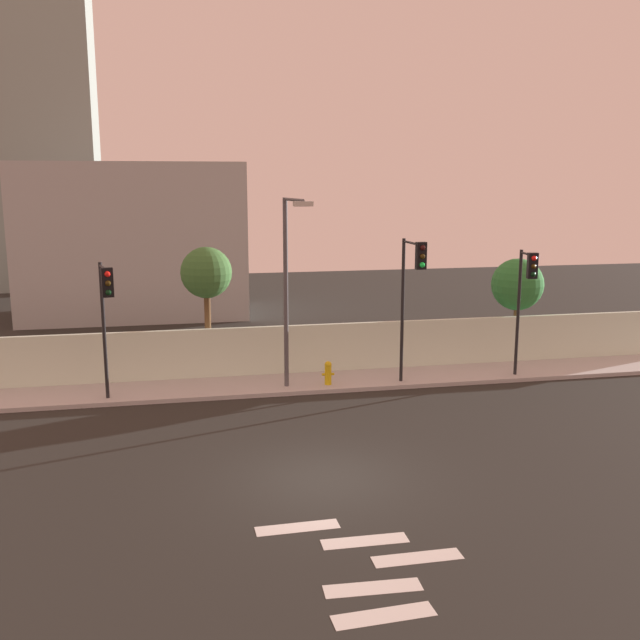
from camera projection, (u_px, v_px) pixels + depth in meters
The scene contains 13 objects.
ground_plane at pixel (324, 478), 17.84m from camera, with size 80.00×80.00×0.00m, color black.
sidewalk at pixel (277, 385), 25.71m from camera, with size 36.00×2.40×0.15m, color #B1B1B1.
perimeter_wall at pixel (271, 350), 26.76m from camera, with size 36.00×0.18×1.80m, color silver.
crosswalk_marking at pixel (365, 563), 13.89m from camera, with size 3.90×3.90×0.01m.
traffic_light_left at pixel (106, 303), 22.50m from camera, with size 0.58×1.83×4.53m.
traffic_light_center at pixel (412, 281), 24.47m from camera, with size 0.35×1.79×5.13m.
traffic_light_right at pixel (526, 287), 25.56m from camera, with size 0.38×1.39×4.65m.
street_lamp_curbside at pixel (288, 277), 24.29m from camera, with size 0.66×2.17×6.55m.
fire_hydrant at pixel (328, 372), 25.41m from camera, with size 0.44×0.26×0.84m.
roadside_tree_leftmost at pixel (206, 274), 26.60m from camera, with size 1.90×1.90×4.86m.
roadside_tree_midleft at pixel (517, 285), 29.20m from camera, with size 2.11×2.11×4.15m.
low_building_distant at pixel (134, 240), 38.56m from camera, with size 11.65×6.00×8.16m, color #A6A6A6.
tower_on_skyline at pixel (33, 41), 46.55m from camera, with size 7.19×5.00×32.15m, color gray.
Camera 1 is at (-3.44, -16.39, 7.30)m, focal length 40.39 mm.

